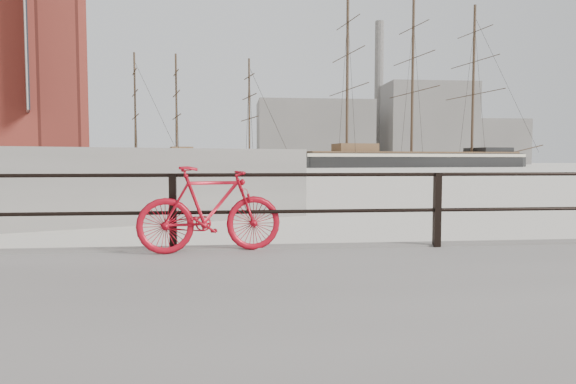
# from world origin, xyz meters

# --- Properties ---
(ground) EXTENTS (400.00, 400.00, 0.00)m
(ground) POSITION_xyz_m (0.00, 0.00, 0.00)
(ground) COLOR white
(ground) RESTS_ON ground
(guardrail) EXTENTS (28.00, 0.10, 1.00)m
(guardrail) POSITION_xyz_m (0.00, -0.15, 0.85)
(guardrail) COLOR black
(guardrail) RESTS_ON promenade
(bicycle) EXTENTS (1.83, 0.58, 1.09)m
(bicycle) POSITION_xyz_m (-3.02, -0.25, 0.90)
(bicycle) COLOR #A80B1A
(bicycle) RESTS_ON promenade
(barque_black) EXTENTS (62.60, 29.07, 34.06)m
(barque_black) POSITION_xyz_m (32.15, 91.77, 0.00)
(barque_black) COLOR black
(barque_black) RESTS_ON ground
(schooner_mid) EXTENTS (27.22, 16.12, 18.63)m
(schooner_mid) POSITION_xyz_m (-5.92, 75.60, 0.00)
(schooner_mid) COLOR white
(schooner_mid) RESTS_ON ground
(schooner_left) EXTENTS (28.47, 18.48, 19.75)m
(schooner_left) POSITION_xyz_m (-24.55, 78.16, 0.00)
(schooner_left) COLOR beige
(schooner_left) RESTS_ON ground
(industrial_west) EXTENTS (32.00, 18.00, 18.00)m
(industrial_west) POSITION_xyz_m (20.00, 140.00, 9.00)
(industrial_west) COLOR gray
(industrial_west) RESTS_ON ground
(industrial_mid) EXTENTS (26.00, 20.00, 24.00)m
(industrial_mid) POSITION_xyz_m (55.00, 145.00, 12.00)
(industrial_mid) COLOR gray
(industrial_mid) RESTS_ON ground
(industrial_east) EXTENTS (20.00, 16.00, 14.00)m
(industrial_east) POSITION_xyz_m (78.00, 150.00, 7.00)
(industrial_east) COLOR gray
(industrial_east) RESTS_ON ground
(smokestack) EXTENTS (2.80, 2.80, 44.00)m
(smokestack) POSITION_xyz_m (42.00, 150.00, 22.00)
(smokestack) COLOR gray
(smokestack) RESTS_ON ground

